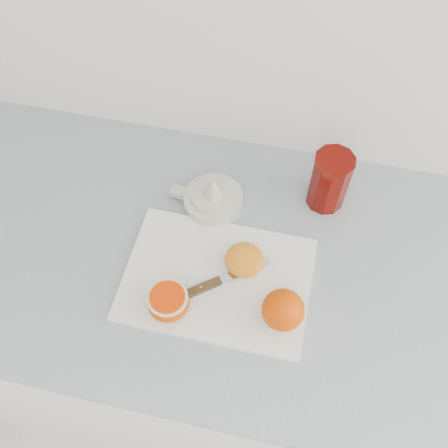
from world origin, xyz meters
The scene contains 8 objects.
counter centered at (-0.21, 1.70, 0.45)m, with size 2.35×0.64×0.89m.
cutting_board centered at (-0.28, 1.64, 0.90)m, with size 0.35×0.25×0.01m, color white.
whole_orange centered at (-0.15, 1.59, 0.94)m, with size 0.08×0.08×0.08m.
half_orange centered at (-0.35, 1.56, 0.93)m, with size 0.08×0.08×0.05m.
squeezed_shell centered at (-0.24, 1.68, 0.92)m, with size 0.08×0.08×0.03m.
paring_knife centered at (-0.29, 1.62, 0.91)m, with size 0.15×0.12×0.01m.
citrus_juicer centered at (-0.33, 1.81, 0.91)m, with size 0.16×0.12×0.08m.
red_tumbler centered at (-0.10, 1.88, 0.95)m, with size 0.08×0.08×0.13m.
Camera 1 is at (-0.18, 1.23, 1.75)m, focal length 40.00 mm.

